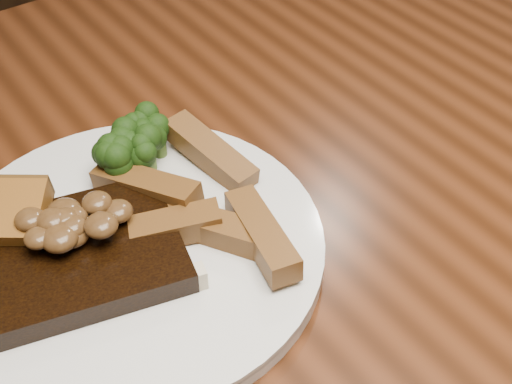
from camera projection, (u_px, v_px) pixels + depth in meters
dining_table at (229, 285)px, 0.67m from camera, size 1.60×0.90×0.75m
chair_far at (11, 84)px, 1.25m from camera, size 0.47×0.47×0.85m
plate at (134, 249)px, 0.57m from camera, size 0.36×0.36×0.01m
steak at (77, 258)px, 0.54m from camera, size 0.18×0.15×0.02m
steak_bone at (109, 307)px, 0.51m from camera, size 0.14×0.05×0.02m
mushroom_pile at (72, 229)px, 0.53m from camera, size 0.08×0.08×0.03m
potato_wedges at (210, 204)px, 0.58m from camera, size 0.13×0.13×0.02m
broccoli_cluster at (126, 145)px, 0.63m from camera, size 0.07×0.07×0.04m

